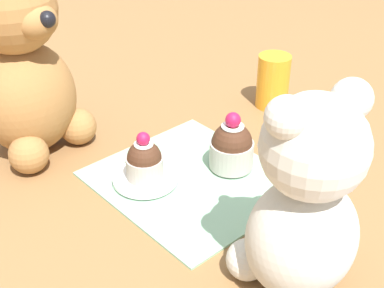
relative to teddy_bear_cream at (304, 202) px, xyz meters
name	(u,v)px	position (x,y,z in m)	size (l,w,h in m)	color
ground_plane	(192,182)	(-0.04, -0.19, -0.10)	(4.00, 4.00, 0.00)	olive
knitted_placemat	(192,180)	(-0.04, -0.19, -0.10)	(0.21, 0.23, 0.01)	#8EBC99
teddy_bear_cream	(304,202)	(0.00, 0.00, 0.00)	(0.13, 0.12, 0.22)	beige
teddy_bear_tan	(24,68)	(0.07, -0.40, 0.02)	(0.16, 0.15, 0.26)	#A3703D
cupcake_near_cream_bear	(232,147)	(-0.09, -0.18, -0.07)	(0.06, 0.06, 0.08)	#B2ADA3
saucer_plate	(145,178)	(0.01, -0.23, -0.09)	(0.08, 0.08, 0.01)	white
cupcake_near_tan_bear	(144,161)	(0.01, -0.23, -0.07)	(0.05, 0.05, 0.06)	#B2ADA3
juice_glass	(273,81)	(-0.27, -0.26, -0.06)	(0.05, 0.05, 0.08)	orange
teaspoon	(268,126)	(-0.21, -0.22, -0.10)	(0.11, 0.01, 0.01)	silver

